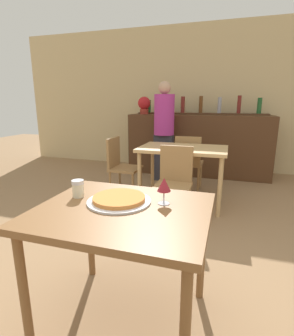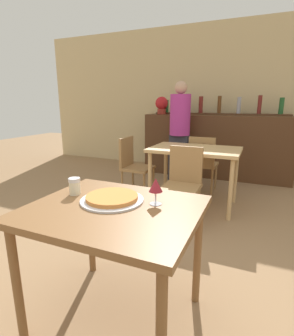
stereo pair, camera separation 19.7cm
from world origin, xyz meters
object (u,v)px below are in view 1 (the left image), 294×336
(chair_far_side_back, at_px, (188,160))
(pizza_tray, at_px, (119,200))
(person_standing, at_px, (164,128))
(chair_far_side_left, at_px, (120,163))
(cheese_shaker, at_px, (78,188))
(wine_glass, at_px, (164,185))
(potted_plant, at_px, (144,104))
(chair_far_side_front, at_px, (174,179))

(chair_far_side_back, height_order, pizza_tray, chair_far_side_back)
(chair_far_side_back, distance_m, person_standing, 0.82)
(chair_far_side_back, relative_size, chair_far_side_left, 1.00)
(cheese_shaker, bearing_deg, wine_glass, 5.00)
(potted_plant, bearing_deg, person_standing, -45.15)
(chair_far_side_left, distance_m, wine_glass, 2.27)
(cheese_shaker, relative_size, person_standing, 0.07)
(potted_plant, bearing_deg, chair_far_side_left, -84.61)
(person_standing, bearing_deg, pizza_tray, -81.19)
(wine_glass, bearing_deg, pizza_tray, -168.00)
(chair_far_side_back, xyz_separation_m, wine_glass, (0.22, -2.47, 0.38))
(chair_far_side_front, height_order, chair_far_side_left, same)
(pizza_tray, height_order, potted_plant, potted_plant)
(pizza_tray, bearing_deg, cheese_shaker, 178.38)
(pizza_tray, height_order, person_standing, person_standing)
(pizza_tray, xyz_separation_m, wine_glass, (0.26, 0.06, 0.10))
(chair_far_side_front, bearing_deg, potted_plant, 116.43)
(potted_plant, bearing_deg, pizza_tray, -74.33)
(person_standing, relative_size, potted_plant, 5.12)
(chair_far_side_front, relative_size, cheese_shaker, 7.86)
(chair_far_side_back, xyz_separation_m, person_standing, (-0.51, 0.49, 0.41))
(potted_plant, bearing_deg, wine_glass, -70.20)
(pizza_tray, distance_m, potted_plant, 3.72)
(chair_far_side_back, relative_size, cheese_shaker, 7.86)
(chair_far_side_back, xyz_separation_m, potted_plant, (-1.04, 1.02, 0.80))
(chair_far_side_front, relative_size, pizza_tray, 2.24)
(chair_far_side_left, height_order, person_standing, person_standing)
(wine_glass, bearing_deg, potted_plant, 109.80)
(chair_far_side_left, relative_size, pizza_tray, 2.24)
(person_standing, xyz_separation_m, potted_plant, (-0.53, 0.53, 0.39))
(chair_far_side_left, relative_size, wine_glass, 5.42)
(chair_far_side_back, distance_m, pizza_tray, 2.54)
(chair_far_side_back, relative_size, potted_plant, 2.63)
(chair_far_side_back, distance_m, cheese_shaker, 2.56)
(chair_far_side_front, height_order, pizza_tray, chair_far_side_front)
(chair_far_side_left, distance_m, person_standing, 1.17)
(cheese_shaker, bearing_deg, pizza_tray, -1.62)
(chair_far_side_front, bearing_deg, chair_far_side_back, 90.00)
(chair_far_side_front, height_order, chair_far_side_back, same)
(cheese_shaker, distance_m, potted_plant, 3.64)
(chair_far_side_front, bearing_deg, person_standing, 108.12)
(cheese_shaker, height_order, potted_plant, potted_plant)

